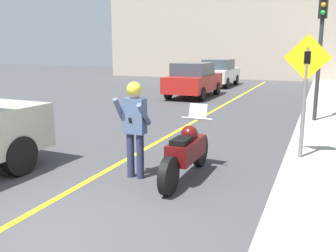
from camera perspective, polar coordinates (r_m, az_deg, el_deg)
name	(u,v)px	position (r m, az deg, el deg)	size (l,w,h in m)	color
ground_plane	(43,234)	(5.33, -18.56, -15.37)	(80.00, 80.00, 0.00)	#424244
road_center_line	(172,134)	(10.52, 0.56, -1.24)	(0.12, 36.00, 0.01)	yellow
building_backdrop	(280,25)	(29.73, 16.75, 14.49)	(28.00, 1.20, 8.04)	#B2A38E
motorcycle	(187,152)	(6.89, 2.84, -3.92)	(0.62, 2.35, 1.31)	black
person_biker	(135,119)	(6.81, -5.12, 1.01)	(0.59, 0.49, 1.79)	#282D4C
crossing_sign	(305,85)	(7.99, 20.20, 5.90)	(0.91, 0.08, 2.49)	slate
traffic_light	(321,33)	(12.42, 22.32, 12.99)	(0.26, 0.30, 3.84)	#2D2D30
parked_car_red	(194,80)	(18.55, 3.92, 7.07)	(1.88, 4.20, 1.68)	black
parked_car_white	(219,73)	(24.13, 7.74, 8.08)	(1.88, 4.20, 1.68)	black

